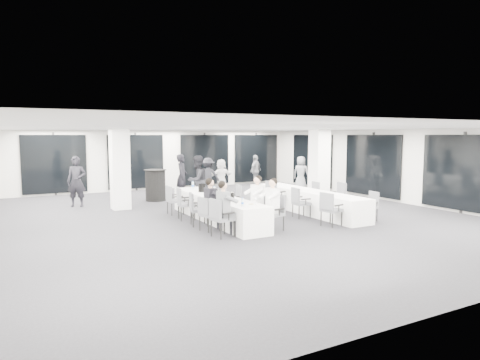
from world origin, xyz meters
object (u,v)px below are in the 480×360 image
at_px(chair_main_right_second, 260,208).
at_px(chair_main_right_mid, 245,203).
at_px(cocktail_table, 155,185).
at_px(chair_main_left_mid, 196,207).
at_px(standing_guest_a, 182,173).
at_px(ice_bucket_near, 231,197).
at_px(chair_side_right_mid, 338,196).
at_px(banquet_table_main, 217,208).
at_px(chair_side_right_far, 313,193).
at_px(chair_side_left_mid, 299,201).
at_px(ice_bucket_far, 202,188).
at_px(standing_guest_h, 320,175).
at_px(chair_side_left_far, 274,194).
at_px(standing_guest_g, 76,178).
at_px(chair_main_left_near, 220,215).
at_px(chair_main_left_far, 173,198).
at_px(chair_side_right_near, 370,204).
at_px(standing_guest_b, 197,177).
at_px(banquet_table_side, 309,202).
at_px(standing_guest_c, 208,173).
at_px(chair_main_right_fourth, 234,198).
at_px(standing_guest_f, 221,173).
at_px(chair_main_right_near, 275,211).
at_px(chair_side_left_near, 330,207).
at_px(standing_guest_d, 256,169).
at_px(chair_main_left_second, 207,212).
at_px(chair_main_right_far, 218,193).
at_px(chair_main_left_fourth, 184,202).
at_px(standing_guest_e, 301,171).

bearing_deg(chair_main_right_second, chair_main_right_mid, -1.04).
height_order(cocktail_table, chair_main_right_mid, cocktail_table).
relative_size(chair_main_left_mid, standing_guest_a, 0.47).
bearing_deg(ice_bucket_near, chair_side_right_mid, 4.64).
distance_m(banquet_table_main, chair_main_right_second, 1.43).
height_order(chair_side_right_far, standing_guest_a, standing_guest_a).
height_order(chair_side_left_mid, ice_bucket_far, ice_bucket_far).
distance_m(banquet_table_main, standing_guest_h, 6.58).
xyz_separation_m(chair_side_left_far, standing_guest_g, (-5.83, 4.08, 0.45)).
height_order(chair_main_left_near, standing_guest_h, standing_guest_h).
distance_m(chair_main_left_mid, standing_guest_h, 7.48).
bearing_deg(chair_main_left_far, chair_main_left_mid, -1.14).
distance_m(chair_main_left_mid, chair_side_right_near, 5.27).
height_order(chair_main_right_second, standing_guest_b, standing_guest_b).
xyz_separation_m(cocktail_table, chair_side_right_far, (4.57, -4.09, -0.11)).
distance_m(banquet_table_side, chair_main_left_mid, 4.14).
distance_m(chair_main_left_far, standing_guest_c, 5.04).
bearing_deg(chair_main_left_near, chair_main_right_fourth, 134.88).
distance_m(standing_guest_b, standing_guest_f, 3.80).
relative_size(chair_side_right_far, standing_guest_b, 0.43).
bearing_deg(banquet_table_side, standing_guest_c, 100.60).
bearing_deg(chair_side_right_far, chair_main_right_near, 133.26).
relative_size(banquet_table_main, standing_guest_g, 2.41).
bearing_deg(chair_side_left_near, standing_guest_d, 151.34).
xyz_separation_m(chair_main_left_second, chair_main_right_far, (1.67, 2.83, 0.05)).
relative_size(chair_main_right_mid, chair_side_left_near, 0.91).
relative_size(chair_main_left_mid, ice_bucket_near, 3.90).
bearing_deg(ice_bucket_near, chair_main_left_mid, 140.59).
bearing_deg(chair_side_left_far, standing_guest_g, -137.94).
relative_size(chair_main_right_far, standing_guest_f, 0.60).
xyz_separation_m(standing_guest_a, standing_guest_c, (1.44, 0.58, -0.12)).
xyz_separation_m(chair_main_left_fourth, chair_main_right_far, (1.67, 1.05, 0.01)).
height_order(banquet_table_side, ice_bucket_near, ice_bucket_near).
bearing_deg(chair_main_left_mid, chair_main_left_second, 12.85).
bearing_deg(standing_guest_d, banquet_table_side, 43.14).
bearing_deg(chair_main_right_far, chair_side_left_near, -155.18).
xyz_separation_m(chair_main_left_far, chair_main_right_far, (1.67, 0.06, 0.04)).
bearing_deg(chair_side_right_mid, chair_main_left_second, 104.05).
height_order(chair_main_right_second, chair_side_left_near, chair_side_left_near).
bearing_deg(standing_guest_f, chair_side_right_near, 86.84).
height_order(chair_main_left_far, standing_guest_h, standing_guest_h).
bearing_deg(chair_main_left_second, chair_main_right_second, 76.61).
relative_size(standing_guest_e, ice_bucket_near, 7.39).
bearing_deg(cocktail_table, standing_guest_e, 0.37).
relative_size(chair_main_left_fourth, standing_guest_g, 0.48).
xyz_separation_m(banquet_table_main, standing_guest_c, (2.20, 5.60, 0.53)).
xyz_separation_m(chair_main_left_near, chair_main_right_far, (1.67, 3.62, 0.02)).
height_order(banquet_table_main, standing_guest_g, standing_guest_g).
bearing_deg(banquet_table_side, chair_main_right_far, 142.29).
bearing_deg(chair_main_right_near, chair_main_right_fourth, -10.51).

